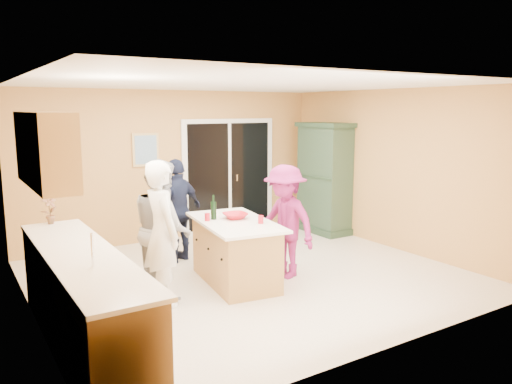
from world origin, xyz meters
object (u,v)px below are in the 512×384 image
woman_grey (162,228)px  kitchen_island (235,254)px  green_hutch (324,179)px  woman_white (162,233)px  woman_navy (178,210)px  woman_magenta (285,221)px

woman_grey → kitchen_island: bearing=-90.3°
green_hutch → woman_white: (-3.87, -1.71, -0.14)m
kitchen_island → woman_navy: size_ratio=1.09×
green_hutch → woman_magenta: green_hutch is taller
woman_grey → woman_navy: 1.40m
kitchen_island → green_hutch: size_ratio=0.84×
green_hutch → woman_white: bearing=-156.2°
woman_grey → woman_white: bearing=163.8°
woman_magenta → kitchen_island: bearing=-113.9°
woman_white → woman_navy: (0.84, 1.47, -0.08)m
kitchen_island → woman_white: size_ratio=1.00×
green_hutch → woman_grey: green_hutch is taller
woman_grey → woman_navy: woman_grey is taller
woman_navy → woman_magenta: woman_navy is taller
woman_white → woman_magenta: (1.78, 0.03, -0.08)m
kitchen_island → woman_white: 1.19m
green_hutch → woman_magenta: 2.69m
green_hutch → woman_white: green_hutch is taller
woman_magenta → green_hutch: bearing=116.9°
green_hutch → woman_white: size_ratio=1.19×
green_hutch → woman_navy: 3.05m
woman_white → woman_grey: 0.30m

